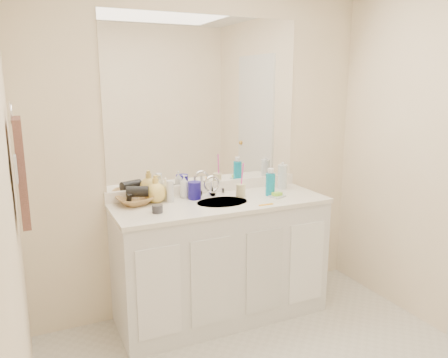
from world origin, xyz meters
TOP-DOWN VIEW (x-y plane):
  - wall_back at (0.00, 1.30)m, footprint 2.60×0.02m
  - wall_left at (-1.30, 0.00)m, footprint 0.02×2.60m
  - vanity_cabinet at (0.00, 1.02)m, footprint 1.50×0.55m
  - countertop at (0.00, 1.02)m, footprint 1.52×0.57m
  - backsplash at (0.00, 1.29)m, footprint 1.52×0.03m
  - sink_basin at (0.00, 1.00)m, footprint 0.37×0.37m
  - faucet at (0.00, 1.18)m, footprint 0.02×0.02m
  - mirror at (0.00, 1.29)m, footprint 1.48×0.01m
  - blue_mug at (-0.15, 1.16)m, footprint 0.10×0.10m
  - tan_cup at (0.18, 1.08)m, footprint 0.09×0.09m
  - toothbrush at (0.19, 1.08)m, footprint 0.02×0.04m
  - mouthwash_bottle at (0.40, 1.02)m, footprint 0.08×0.08m
  - clear_pump_bottle at (0.59, 1.16)m, footprint 0.07×0.07m
  - soap_dish at (0.42, 0.95)m, footprint 0.13×0.12m
  - green_soap at (0.42, 0.95)m, footprint 0.07×0.06m
  - orange_comb at (0.24, 0.81)m, footprint 0.11×0.02m
  - dark_jar at (-0.49, 0.95)m, footprint 0.07×0.07m
  - extra_white_bottle at (-0.33, 1.15)m, footprint 0.05×0.05m
  - soap_bottle_white at (-0.20, 1.23)m, footprint 0.08×0.08m
  - soap_bottle_cream at (-0.34, 1.23)m, footprint 0.08×0.09m
  - soap_bottle_yellow at (-0.42, 1.20)m, footprint 0.18×0.18m
  - wicker_basket at (-0.57, 1.19)m, footprint 0.29×0.29m
  - hair_dryer at (-0.55, 1.19)m, footprint 0.16×0.12m
  - towel_ring at (-1.27, 0.77)m, footprint 0.01×0.11m
  - hand_towel at (-1.25, 0.77)m, footprint 0.04×0.32m
  - switch_plate at (-1.27, 0.57)m, footprint 0.01×0.08m

SIDE VIEW (x-z plane):
  - vanity_cabinet at x=0.00m, z-range 0.00..0.85m
  - countertop at x=0.00m, z-range 0.85..0.88m
  - sink_basin at x=0.00m, z-range 0.86..0.88m
  - orange_comb at x=0.24m, z-range 0.88..0.88m
  - soap_dish at x=0.42m, z-range 0.88..0.89m
  - green_soap at x=0.42m, z-range 0.89..0.92m
  - dark_jar at x=-0.49m, z-range 0.88..0.93m
  - wicker_basket at x=-0.57m, z-range 0.88..0.94m
  - backsplash at x=0.00m, z-range 0.88..0.96m
  - tan_cup at x=0.18m, z-range 0.88..0.97m
  - faucet at x=0.00m, z-range 0.88..0.99m
  - blue_mug at x=-0.15m, z-range 0.88..1.01m
  - extra_white_bottle at x=-0.33m, z-range 0.88..1.03m
  - soap_bottle_cream at x=-0.34m, z-range 0.88..1.04m
  - mouthwash_bottle at x=0.40m, z-range 0.88..1.05m
  - soap_bottle_white at x=-0.20m, z-range 0.88..1.05m
  - hair_dryer at x=-0.55m, z-range 0.93..1.01m
  - soap_bottle_yellow at x=-0.42m, z-range 0.88..1.07m
  - clear_pump_bottle at x=0.59m, z-range 0.88..1.07m
  - toothbrush at x=0.19m, z-range 0.93..1.13m
  - wall_back at x=0.00m, z-range 0.00..2.40m
  - wall_left at x=-1.30m, z-range 0.00..2.40m
  - hand_towel at x=-1.25m, z-range 0.98..1.52m
  - switch_plate at x=-1.27m, z-range 1.24..1.36m
  - towel_ring at x=-1.27m, z-range 1.49..1.61m
  - mirror at x=0.00m, z-range 0.96..2.16m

